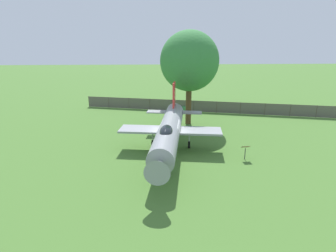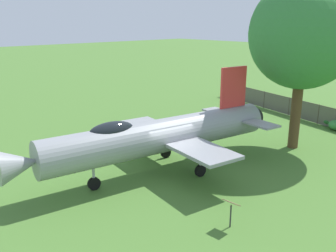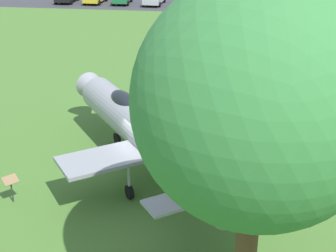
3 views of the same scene
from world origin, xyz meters
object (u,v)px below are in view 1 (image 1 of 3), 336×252
(shade_tree, at_px, (189,61))
(shrub_near_fence, at_px, (178,108))
(info_plaque, at_px, (245,149))
(shrub_by_tree, at_px, (184,109))
(display_jet, at_px, (169,131))

(shade_tree, height_order, shrub_near_fence, shade_tree)
(shrub_near_fence, height_order, info_plaque, info_plaque)
(shade_tree, xyz_separation_m, shrub_near_fence, (-6.44, -0.49, -6.41))
(shrub_by_tree, bearing_deg, info_plaque, 10.05)
(shrub_by_tree, height_order, info_plaque, info_plaque)
(display_jet, height_order, shade_tree, shade_tree)
(display_jet, xyz_separation_m, shrub_by_tree, (-14.38, 2.94, -1.61))
(shrub_by_tree, relative_size, info_plaque, 0.95)
(display_jet, bearing_deg, shrub_by_tree, 177.23)
(shrub_near_fence, relative_size, shrub_by_tree, 1.08)
(shrub_near_fence, bearing_deg, display_jet, -8.18)
(display_jet, relative_size, info_plaque, 12.64)
(shade_tree, height_order, shrub_by_tree, shade_tree)
(display_jet, relative_size, shrub_near_fence, 12.33)
(info_plaque, bearing_deg, shrub_near_fence, -167.94)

